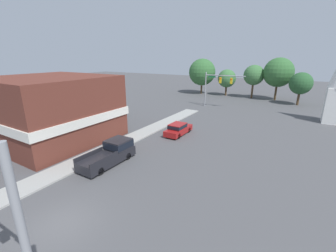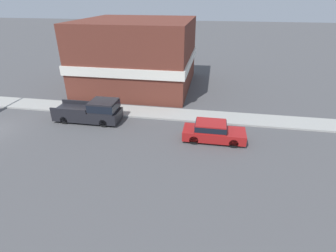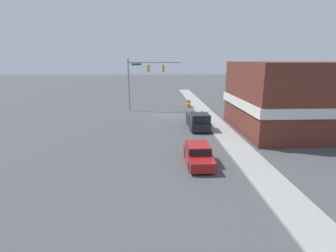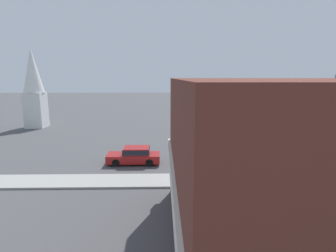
{
  "view_description": "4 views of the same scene",
  "coord_description": "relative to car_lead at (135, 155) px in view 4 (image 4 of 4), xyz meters",
  "views": [
    {
      "loc": [
        10.92,
        -6.06,
        9.38
      ],
      "look_at": [
        -0.27,
        12.5,
        2.63
      ],
      "focal_mm": 24.0,
      "sensor_mm": 36.0,
      "label": 1
    },
    {
      "loc": [
        15.33,
        17.01,
        9.58
      ],
      "look_at": [
        0.87,
        14.48,
        2.2
      ],
      "focal_mm": 28.0,
      "sensor_mm": 36.0,
      "label": 2
    },
    {
      "loc": [
        1.38,
        35.45,
        7.51
      ],
      "look_at": [
        0.34,
        13.22,
        1.83
      ],
      "focal_mm": 28.0,
      "sensor_mm": 36.0,
      "label": 3
    },
    {
      "loc": [
        -23.28,
        14.9,
        7.34
      ],
      "look_at": [
        0.96,
        14.41,
        2.77
      ],
      "focal_mm": 28.0,
      "sensor_mm": 36.0,
      "label": 4
    }
  ],
  "objects": [
    {
      "name": "ground_plane",
      "position": [
        1.71,
        -17.31,
        -0.75
      ],
      "size": [
        200.0,
        200.0,
        0.0
      ],
      "primitive_type": "plane",
      "color": "#4C4C4F"
    },
    {
      "name": "car_lead",
      "position": [
        0.0,
        0.0,
        0.0
      ],
      "size": [
        1.76,
        4.46,
        1.44
      ],
      "color": "black",
      "rests_on": "ground"
    },
    {
      "name": "pickup_truck_parked",
      "position": [
        -1.58,
        -9.85,
        0.17
      ],
      "size": [
        2.01,
        5.5,
        1.89
      ],
      "color": "black",
      "rests_on": "ground"
    },
    {
      "name": "corner_brick_building",
      "position": [
        -11.74,
        -8.75,
        2.81
      ],
      "size": [
        12.41,
        12.03,
        7.26
      ],
      "color": "brown",
      "rests_on": "ground"
    },
    {
      "name": "church_steeple",
      "position": [
        16.86,
        16.16,
        5.19
      ],
      "size": [
        2.83,
        2.83,
        11.35
      ],
      "color": "white",
      "rests_on": "ground"
    }
  ]
}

